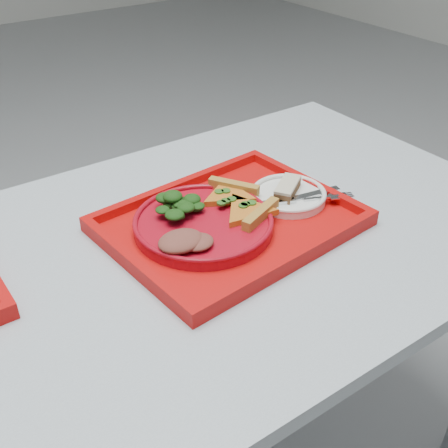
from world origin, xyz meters
The scene contains 11 objects.
table centered at (0.00, 0.00, 0.68)m, with size 1.60×0.80×0.75m.
tray_main centered at (0.22, 0.00, 0.76)m, with size 0.45×0.35×0.01m, color #B80B09.
dinner_plate centered at (0.16, 0.01, 0.77)m, with size 0.26×0.26×0.02m, color #A20A1A.
side_plate centered at (0.36, 0.00, 0.77)m, with size 0.15×0.15×0.01m, color white.
pizza_slice_a centered at (0.25, -0.01, 0.79)m, with size 0.12×0.11×0.02m, color gold, non-canonical shape.
pizza_slice_b centered at (0.25, 0.05, 0.79)m, with size 0.12×0.10×0.02m, color gold, non-canonical shape.
salad_heap centered at (0.15, 0.06, 0.80)m, with size 0.09×0.08×0.04m, color black.
meat_portion centered at (0.09, -0.03, 0.79)m, with size 0.08×0.07×0.02m, color brown.
dessert_bar centered at (0.36, 0.01, 0.79)m, with size 0.09×0.08×0.02m.
knife centered at (0.37, -0.02, 0.78)m, with size 0.18×0.02×0.01m, color silver.
fork centered at (0.37, -0.03, 0.78)m, with size 0.18×0.02×0.01m, color silver.
Camera 1 is at (-0.30, -0.72, 1.35)m, focal length 45.00 mm.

